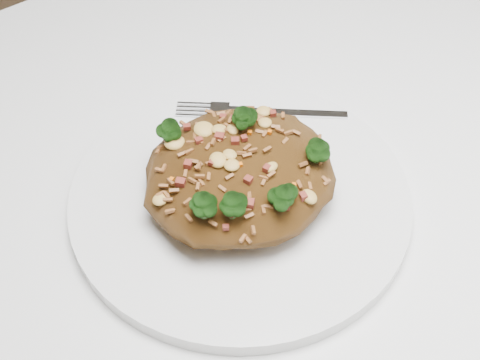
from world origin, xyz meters
The scene contains 4 objects.
dining_table centered at (0.00, 0.00, 0.66)m, with size 1.20×0.80×0.75m.
plate centered at (0.06, 0.00, 0.76)m, with size 0.29×0.29×0.01m, color white.
fried_rice centered at (0.06, 0.00, 0.79)m, with size 0.16×0.15×0.07m.
fork centered at (0.14, 0.06, 0.77)m, with size 0.13×0.12×0.00m.
Camera 1 is at (-0.16, -0.29, 1.19)m, focal length 50.00 mm.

